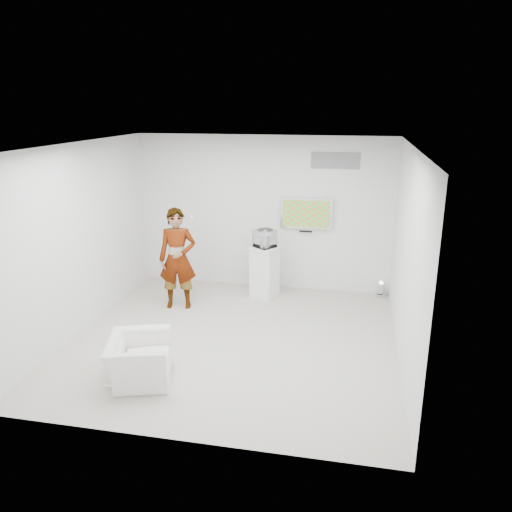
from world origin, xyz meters
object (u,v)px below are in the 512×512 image
tv (306,213)px  armchair (139,359)px  floor_uplight (381,289)px  person (178,259)px  pedestal (265,272)px

tv → armchair: size_ratio=1.09×
armchair → floor_uplight: size_ratio=3.03×
person → pedestal: size_ratio=1.86×
pedestal → person: bearing=-150.1°
armchair → pedestal: pedestal is taller
person → pedestal: 1.70m
floor_uplight → armchair: bearing=-131.4°
armchair → floor_uplight: bearing=-57.7°
tv → pedestal: 1.38m
tv → person: bearing=-148.1°
armchair → pedestal: (1.09, 3.32, 0.19)m
person → floor_uplight: person is taller
pedestal → floor_uplight: 2.25m
pedestal → floor_uplight: pedestal is taller
tv → floor_uplight: (1.48, -0.12, -1.40)m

